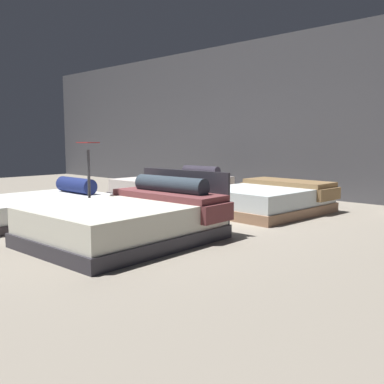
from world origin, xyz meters
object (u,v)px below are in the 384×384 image
at_px(bed_0, 39,207).
at_px(bed_2, 174,189).
at_px(price_sign, 89,194).
at_px(bed_3, 268,199).
at_px(bed_1, 130,220).

relative_size(bed_0, bed_2, 0.99).
distance_m(bed_2, price_sign, 2.91).
distance_m(bed_3, price_sign, 3.01).
bearing_deg(bed_2, bed_0, -92.24).
bearing_deg(bed_3, bed_0, -123.86).
bearing_deg(bed_1, price_sign, 171.66).
xyz_separation_m(bed_1, price_sign, (-1.05, 0.12, 0.21)).
relative_size(bed_0, bed_3, 1.03).
distance_m(bed_0, bed_3, 3.71).
height_order(bed_0, price_sign, price_sign).
xyz_separation_m(bed_0, bed_1, (2.15, 0.07, 0.07)).
bearing_deg(bed_0, bed_1, 2.66).
relative_size(bed_2, bed_3, 1.04).
bearing_deg(price_sign, bed_0, -170.26).
bearing_deg(bed_2, bed_3, 0.62).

